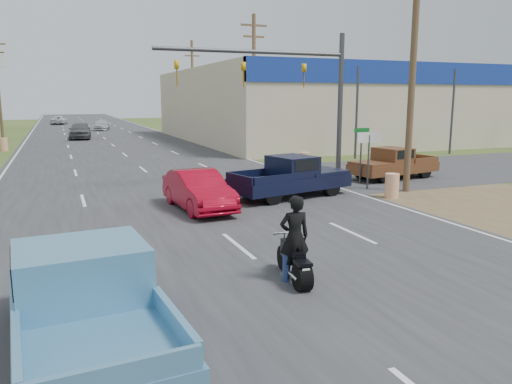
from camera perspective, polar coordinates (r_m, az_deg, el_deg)
name	(u,v)px	position (r m, az deg, el deg)	size (l,w,h in m)	color
main_road	(113,145)	(44.70, -16.05, 5.17)	(15.00, 180.00, 0.02)	#2D2D30
cross_road	(164,187)	(23.08, -10.44, 0.61)	(120.00, 10.00, 0.02)	#2D2D30
dirt_verge	(487,202)	(21.37, 24.89, -1.02)	(8.00, 18.00, 0.01)	brown
big_box_store	(418,104)	(57.27, 18.00, 9.50)	(50.00, 28.10, 6.60)	#B7A88C
utility_pole_1	(413,65)	(22.22, 17.50, 13.67)	(2.00, 0.28, 10.00)	#4C3823
utility_pole_2	(254,80)	(37.96, -0.24, 12.70)	(2.00, 0.28, 10.00)	#4C3823
utility_pole_3	(193,85)	(55.10, -7.25, 11.99)	(2.00, 0.28, 10.00)	#4C3823
tree_3	(411,86)	(95.14, 17.31, 11.54)	(8.40, 8.40, 10.40)	#422D19
tree_5	(233,89)	(105.11, -2.64, 11.70)	(7.98, 7.98, 9.88)	#422D19
barrel_0	(392,186)	(20.76, 15.27, 0.67)	(0.56, 0.56, 1.00)	orange
barrel_1	(304,161)	(28.12, 5.52, 3.53)	(0.56, 0.56, 1.00)	orange
barrel_3	(4,145)	(42.63, -26.86, 4.86)	(0.56, 0.56, 1.00)	orange
lane_sign	(369,147)	(22.30, 12.78, 5.09)	(1.20, 0.08, 2.52)	#3F3F44
street_name_sign	(361,150)	(23.90, 11.91, 4.77)	(0.80, 0.08, 2.61)	#3F3F44
signal_mast	(291,80)	(23.64, 3.97, 12.67)	(9.12, 0.40, 7.00)	#3F3F44
red_convertible	(198,191)	(18.03, -6.61, 0.16)	(1.49, 4.27, 1.41)	#A0071C
motorcycle	(295,264)	(10.99, 4.44, -8.16)	(0.60, 1.90, 0.96)	black
rider	(294,241)	(10.87, 4.41, -5.65)	(0.67, 0.44, 1.84)	black
blue_pickup	(83,298)	(8.39, -19.12, -11.42)	(2.47, 5.50, 1.78)	black
navy_pickup	(293,176)	(20.31, 4.20, 1.80)	(5.37, 3.07, 1.68)	black
brown_pickup	(392,163)	(25.73, 15.29, 3.18)	(4.93, 2.59, 1.56)	black
distant_car_grey	(80,131)	(52.39, -19.47, 6.63)	(1.97, 4.90, 1.67)	#4E4F53
distant_car_silver	(101,125)	(66.22, -17.25, 7.31)	(1.78, 4.39, 1.27)	#B9B8BE
distant_car_white	(59,120)	(82.96, -21.59, 7.62)	(2.09, 4.53, 1.26)	silver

